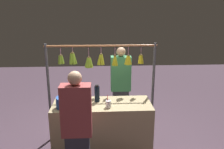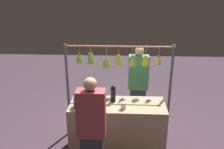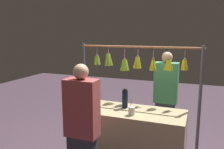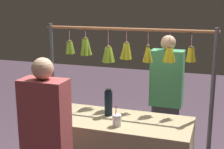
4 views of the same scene
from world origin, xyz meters
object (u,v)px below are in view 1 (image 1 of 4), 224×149
water_bottle (97,94)px  vendor_person (121,88)px  customer_person (77,132)px  blue_bucket (65,102)px  drink_cup (108,104)px

water_bottle → vendor_person: bearing=-119.5°
vendor_person → customer_person: (0.68, 1.57, -0.01)m
blue_bucket → water_bottle: bearing=-156.6°
drink_cup → customer_person: 0.70m
water_bottle → customer_person: customer_person is taller
drink_cup → blue_bucket: bearing=-3.1°
water_bottle → customer_person: 0.85m
vendor_person → customer_person: 1.72m
water_bottle → drink_cup: water_bottle is taller
blue_bucket → customer_person: bearing=110.9°
drink_cup → customer_person: customer_person is taller
customer_person → drink_cup: bearing=-126.4°
vendor_person → customer_person: bearing=66.5°
drink_cup → vendor_person: 1.06m
water_bottle → drink_cup: (-0.17, 0.24, -0.08)m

